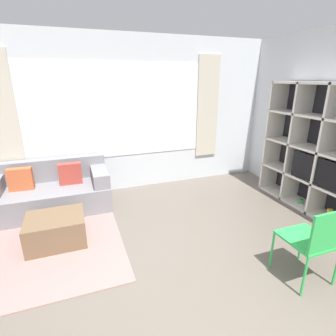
{
  "coord_description": "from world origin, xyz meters",
  "views": [
    {
      "loc": [
        -0.75,
        -1.27,
        1.99
      ],
      "look_at": [
        0.38,
        1.84,
        0.85
      ],
      "focal_mm": 28.0,
      "sensor_mm": 36.0,
      "label": 1
    }
  ],
  "objects": [
    {
      "name": "folding_chair",
      "position": [
        1.34,
        0.28,
        0.52
      ],
      "size": [
        0.44,
        0.46,
        0.86
      ],
      "rotation": [
        0.0,
        0.0,
        3.14
      ],
      "color": "green",
      "rests_on": "ground_plane"
    },
    {
      "name": "shelving_unit",
      "position": [
        2.69,
        1.37,
        0.96
      ],
      "size": [
        0.39,
        2.2,
        1.94
      ],
      "color": "#232328",
      "rests_on": "ground_plane"
    },
    {
      "name": "ottoman",
      "position": [
        -1.09,
        1.89,
        0.18
      ],
      "size": [
        0.69,
        0.57,
        0.37
      ],
      "color": "brown",
      "rests_on": "ground_plane"
    },
    {
      "name": "wall_back",
      "position": [
        0.0,
        3.37,
        1.36
      ],
      "size": [
        6.92,
        0.11,
        2.7
      ],
      "color": "silver",
      "rests_on": "ground_plane"
    },
    {
      "name": "couch_main",
      "position": [
        -1.18,
        2.9,
        0.29
      ],
      "size": [
        1.75,
        0.85,
        0.75
      ],
      "color": "gray",
      "rests_on": "ground_plane"
    },
    {
      "name": "wall_right",
      "position": [
        2.89,
        1.67,
        1.35
      ],
      "size": [
        0.07,
        4.54,
        2.7
      ],
      "primitive_type": "cube",
      "color": "silver",
      "rests_on": "ground_plane"
    },
    {
      "name": "area_rug",
      "position": [
        -1.58,
        1.74,
        0.01
      ],
      "size": [
        2.53,
        1.72,
        0.01
      ],
      "primitive_type": "cube",
      "color": "gray",
      "rests_on": "ground_plane"
    }
  ]
}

